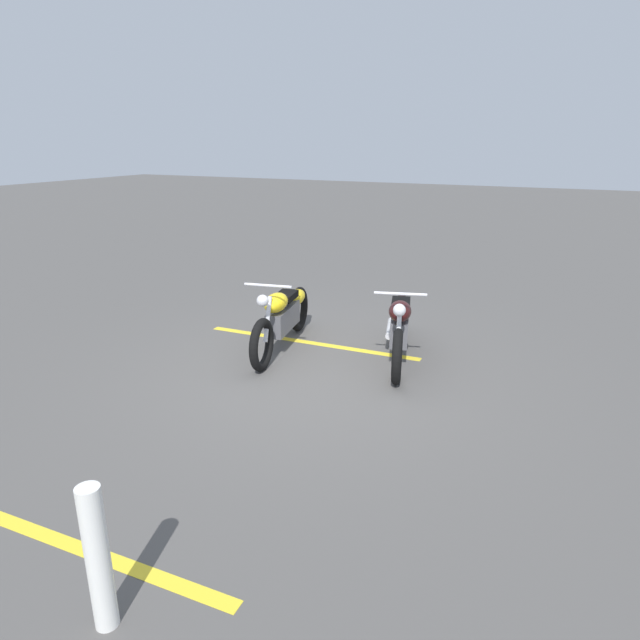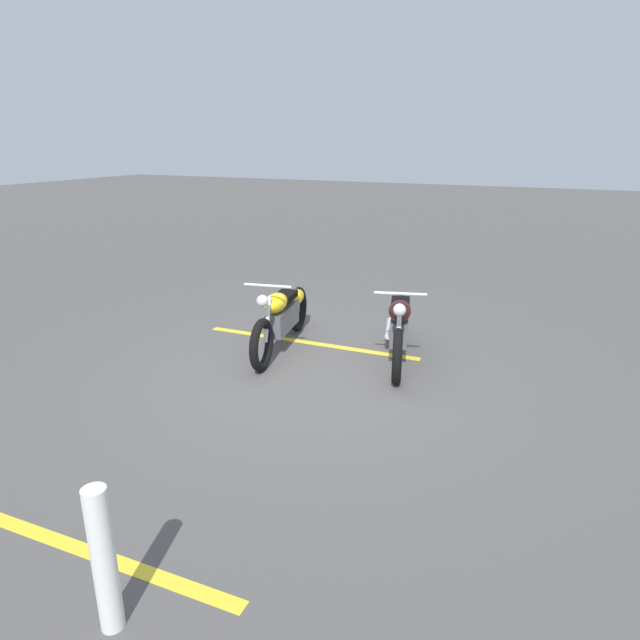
{
  "view_description": "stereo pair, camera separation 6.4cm",
  "coord_description": "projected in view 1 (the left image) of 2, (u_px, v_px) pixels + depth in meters",
  "views": [
    {
      "loc": [
        5.72,
        2.76,
        2.77
      ],
      "look_at": [
        -0.1,
        0.0,
        0.65
      ],
      "focal_mm": 31.1,
      "sensor_mm": 36.0,
      "label": 1
    },
    {
      "loc": [
        5.74,
        2.7,
        2.77
      ],
      "look_at": [
        -0.1,
        0.0,
        0.65
      ],
      "focal_mm": 31.1,
      "sensor_mm": 36.0,
      "label": 2
    }
  ],
  "objects": [
    {
      "name": "motorcycle_bright_foreground",
      "position": [
        283.0,
        315.0,
        7.58
      ],
      "size": [
        2.21,
        0.72,
        1.04
      ],
      "rotation": [
        0.0,
        0.0,
        0.18
      ],
      "color": "black",
      "rests_on": "ground"
    },
    {
      "name": "parking_stripe_near",
      "position": [
        310.0,
        343.0,
        7.88
      ],
      "size": [
        0.22,
        3.2,
        0.01
      ],
      "primitive_type": "cube",
      "rotation": [
        0.0,
        0.0,
        1.6
      ],
      "color": "yellow",
      "rests_on": "ground"
    },
    {
      "name": "parking_stripe_mid",
      "position": [
        50.0,
        537.0,
        4.04
      ],
      "size": [
        0.22,
        3.2,
        0.01
      ],
      "primitive_type": "cube",
      "rotation": [
        0.0,
        0.0,
        1.6
      ],
      "color": "yellow",
      "rests_on": "ground"
    },
    {
      "name": "bollard_post",
      "position": [
        98.0,
        559.0,
        3.17
      ],
      "size": [
        0.14,
        0.14,
        0.95
      ],
      "primitive_type": "cylinder",
      "color": "white",
      "rests_on": "ground"
    },
    {
      "name": "ground_plane",
      "position": [
        316.0,
        372.0,
        6.89
      ],
      "size": [
        60.0,
        60.0,
        0.0
      ],
      "primitive_type": "plane",
      "color": "#514F4C"
    },
    {
      "name": "motorcycle_dark_foreground",
      "position": [
        400.0,
        324.0,
        7.23
      ],
      "size": [
        2.18,
        0.84,
        1.04
      ],
      "rotation": [
        0.0,
        0.0,
        0.28
      ],
      "color": "black",
      "rests_on": "ground"
    }
  ]
}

